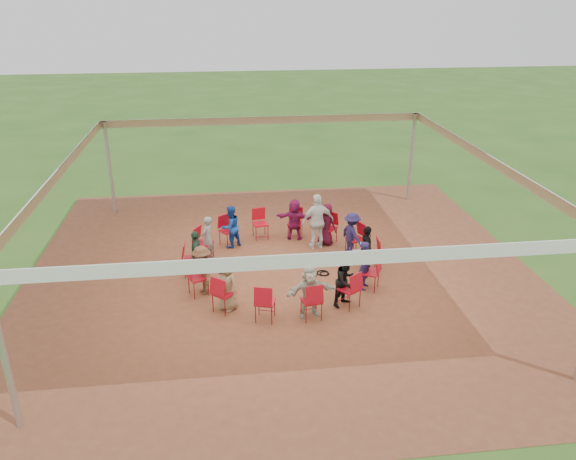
{
  "coord_description": "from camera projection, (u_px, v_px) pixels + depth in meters",
  "views": [
    {
      "loc": [
        -1.43,
        -12.87,
        6.74
      ],
      "look_at": [
        0.18,
        0.3,
        1.07
      ],
      "focal_mm": 35.0,
      "sensor_mm": 36.0,
      "label": 1
    }
  ],
  "objects": [
    {
      "name": "chair_2",
      "position": [
        328.0,
        228.0,
        16.12
      ],
      "size": [
        0.61,
        0.61,
        0.9
      ],
      "primitive_type": null,
      "rotation": [
        0.0,
        0.0,
        2.42
      ],
      "color": "#B00B1A",
      "rests_on": "ground"
    },
    {
      "name": "dirt_patch",
      "position": [
        282.0,
        272.0,
        14.55
      ],
      "size": [
        13.0,
        13.0,
        0.0
      ],
      "primitive_type": "plane",
      "color": "brown",
      "rests_on": "ground"
    },
    {
      "name": "cable_coil",
      "position": [
        323.0,
        273.0,
        14.48
      ],
      "size": [
        0.35,
        0.35,
        0.03
      ],
      "rotation": [
        0.0,
        0.0,
        -0.1
      ],
      "color": "black",
      "rests_on": "ground"
    },
    {
      "name": "chair_0",
      "position": [
        371.0,
        254.0,
        14.52
      ],
      "size": [
        0.46,
        0.44,
        0.9
      ],
      "primitive_type": null,
      "rotation": [
        0.0,
        0.0,
        1.52
      ],
      "color": "#B00B1A",
      "rests_on": "ground"
    },
    {
      "name": "person_seated_6",
      "position": [
        196.0,
        253.0,
        14.18
      ],
      "size": [
        0.41,
        0.74,
        1.23
      ],
      "primitive_type": "imported",
      "rotation": [
        0.0,
        0.0,
        -1.62
      ],
      "color": "#244632",
      "rests_on": "ground"
    },
    {
      "name": "chair_10",
      "position": [
        265.0,
        302.0,
        12.29
      ],
      "size": [
        0.52,
        0.54,
        0.9
      ],
      "primitive_type": null,
      "rotation": [
        0.0,
        0.0,
        -0.28
      ],
      "color": "#B00B1A",
      "rests_on": "ground"
    },
    {
      "name": "chair_11",
      "position": [
        311.0,
        301.0,
        12.36
      ],
      "size": [
        0.49,
        0.51,
        0.9
      ],
      "primitive_type": null,
      "rotation": [
        0.0,
        0.0,
        0.17
      ],
      "color": "#B00B1A",
      "rests_on": "ground"
    },
    {
      "name": "person_seated_10",
      "position": [
        346.0,
        281.0,
        12.84
      ],
      "size": [
        0.69,
        0.63,
        1.23
      ],
      "primitive_type": "imported",
      "rotation": [
        0.0,
        0.0,
        0.62
      ],
      "color": "black",
      "rests_on": "ground"
    },
    {
      "name": "chair_7",
      "position": [
        192.0,
        260.0,
        14.24
      ],
      "size": [
        0.46,
        0.44,
        0.9
      ],
      "primitive_type": null,
      "rotation": [
        0.0,
        0.0,
        -1.62
      ],
      "color": "#B00B1A",
      "rests_on": "ground"
    },
    {
      "name": "chair_5",
      "position": [
        228.0,
        231.0,
        15.94
      ],
      "size": [
        0.6,
        0.6,
        0.9
      ],
      "primitive_type": null,
      "rotation": [
        0.0,
        0.0,
        -2.52
      ],
      "color": "#B00B1A",
      "rests_on": "ground"
    },
    {
      "name": "laptop",
      "position": [
        360.0,
        250.0,
        14.45
      ],
      "size": [
        0.27,
        0.34,
        0.22
      ],
      "rotation": [
        0.0,
        0.0,
        1.52
      ],
      "color": "#B7B7BC",
      "rests_on": "ground"
    },
    {
      "name": "standing_person",
      "position": [
        317.0,
        222.0,
        15.63
      ],
      "size": [
        1.02,
        0.66,
        1.61
      ],
      "primitive_type": "imported",
      "rotation": [
        0.0,
        0.0,
        3.35
      ],
      "color": "silver",
      "rests_on": "ground"
    },
    {
      "name": "chair_1",
      "position": [
        355.0,
        239.0,
        15.42
      ],
      "size": [
        0.57,
        0.56,
        0.9
      ],
      "primitive_type": null,
      "rotation": [
        0.0,
        0.0,
        1.97
      ],
      "color": "#B00B1A",
      "rests_on": "ground"
    },
    {
      "name": "tent",
      "position": [
        282.0,
        186.0,
        13.62
      ],
      "size": [
        10.33,
        10.33,
        3.0
      ],
      "color": "#B2B2B7",
      "rests_on": "ground"
    },
    {
      "name": "chair_13",
      "position": [
        370.0,
        272.0,
        13.6
      ],
      "size": [
        0.59,
        0.58,
        0.9
      ],
      "primitive_type": null,
      "rotation": [
        0.0,
        0.0,
        1.07
      ],
      "color": "#B00B1A",
      "rests_on": "ground"
    },
    {
      "name": "person_seated_11",
      "position": [
        365.0,
        265.0,
        13.57
      ],
      "size": [
        0.47,
        0.53,
        1.23
      ],
      "primitive_type": "imported",
      "rotation": [
        0.0,
        0.0,
        1.07
      ],
      "color": "#1E1843",
      "rests_on": "ground"
    },
    {
      "name": "person_seated_4",
      "position": [
        231.0,
        227.0,
        15.79
      ],
      "size": [
        0.69,
        0.63,
        1.23
      ],
      "primitive_type": "imported",
      "rotation": [
        0.0,
        0.0,
        -2.52
      ],
      "color": "#1241A4",
      "rests_on": "ground"
    },
    {
      "name": "person_seated_8",
      "position": [
        227.0,
        285.0,
        12.67
      ],
      "size": [
        0.67,
        0.65,
        1.23
      ],
      "primitive_type": "imported",
      "rotation": [
        0.0,
        0.0,
        -0.73
      ],
      "color": "#907753",
      "rests_on": "ground"
    },
    {
      "name": "person_seated_5",
      "position": [
        207.0,
        238.0,
        15.06
      ],
      "size": [
        0.47,
        0.53,
        1.23
      ],
      "primitive_type": "imported",
      "rotation": [
        0.0,
        0.0,
        -2.07
      ],
      "color": "gray",
      "rests_on": "ground"
    },
    {
      "name": "chair_3",
      "position": [
        295.0,
        223.0,
        16.47
      ],
      "size": [
        0.52,
        0.54,
        0.9
      ],
      "primitive_type": null,
      "rotation": [
        0.0,
        0.0,
        2.86
      ],
      "color": "#B00B1A",
      "rests_on": "ground"
    },
    {
      "name": "chair_8",
      "position": [
        198.0,
        278.0,
        13.34
      ],
      "size": [
        0.57,
        0.56,
        0.9
      ],
      "primitive_type": null,
      "rotation": [
        0.0,
        0.0,
        -1.18
      ],
      "color": "#B00B1A",
      "rests_on": "ground"
    },
    {
      "name": "chair_4",
      "position": [
        260.0,
        224.0,
        16.4
      ],
      "size": [
        0.49,
        0.51,
        0.9
      ],
      "primitive_type": null,
      "rotation": [
        0.0,
        0.0,
        -2.97
      ],
      "color": "#B00B1A",
      "rests_on": "ground"
    },
    {
      "name": "person_seated_2",
      "position": [
        326.0,
        224.0,
        15.96
      ],
      "size": [
        0.67,
        0.65,
        1.23
      ],
      "primitive_type": "imported",
      "rotation": [
        0.0,
        0.0,
        2.42
      ],
      "color": "#410B1C",
      "rests_on": "ground"
    },
    {
      "name": "ground",
      "position": [
        282.0,
        273.0,
        14.56
      ],
      "size": [
        80.0,
        80.0,
        0.0
      ],
      "primitive_type": "plane",
      "color": "#305A1C",
      "rests_on": "ground"
    },
    {
      "name": "person_seated_0",
      "position": [
        366.0,
        249.0,
        14.45
      ],
      "size": [
        0.41,
        0.74,
        1.23
      ],
      "primitive_type": "imported",
      "rotation": [
        0.0,
        0.0,
        1.52
      ],
      "color": "black",
      "rests_on": "ground"
    },
    {
      "name": "person_seated_3",
      "position": [
        295.0,
        219.0,
        16.29
      ],
      "size": [
        1.21,
        0.72,
        1.23
      ],
      "primitive_type": "imported",
      "rotation": [
        0.0,
        0.0,
        2.86
      ],
      "color": "#861753",
      "rests_on": "ground"
    },
    {
      "name": "person_seated_7",
      "position": [
        202.0,
        270.0,
        13.32
      ],
      "size": [
        0.67,
        0.88,
        1.23
      ],
      "primitive_type": "imported",
      "rotation": [
        0.0,
        0.0,
        -1.18
      ],
      "color": "brown",
      "rests_on": "ground"
    },
    {
      "name": "chair_6",
      "position": [
        204.0,
        243.0,
        15.16
      ],
      "size": [
        0.59,
        0.58,
        0.9
      ],
      "primitive_type": null,
      "rotation": [
        0.0,
        0.0,
        -2.07
      ],
      "color": "#B00B1A",
      "rests_on": "ground"
    },
    {
      "name": "person_seated_1",
      "position": [
        352.0,
        234.0,
        15.3
      ],
      "size": [
        0.67,
        0.88,
        1.23
      ],
      "primitive_type": "imported",
      "rotation": [
        0.0,
        0.0,
        1.97
      ],
      "color": "#1E1843",
      "rests_on": "ground"
    },
    {
      "name": "person_seated_9",
      "position": [
        310.0,
        291.0,
        12.4
      ],
      "size": [
        1.2,
        0.61,
        1.23
      ],
      "primitive_type": "imported",
      "rotation": [
        0.0,
        0.0,
        0.17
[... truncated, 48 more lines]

